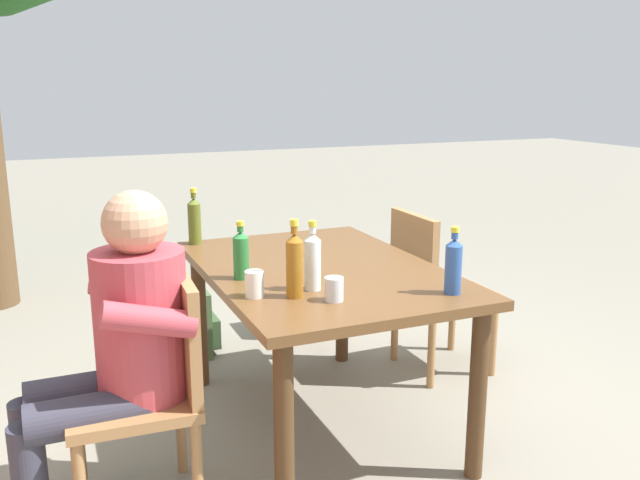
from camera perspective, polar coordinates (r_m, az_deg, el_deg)
ground_plane at (r=3.20m, az=-0.00°, el=-15.26°), size 24.00×24.00×0.00m
dining_table at (r=2.94m, az=-0.00°, el=-4.10°), size 1.40×0.96×0.75m
chair_far_left at (r=2.51m, az=-13.87°, el=-11.57°), size 0.46×0.46×0.87m
chair_near_right at (r=3.61m, az=9.46°, el=-3.64°), size 0.44×0.44×0.87m
person_in_white_shirt at (r=2.44m, az=-16.65°, el=-8.27°), size 0.47×0.62×1.18m
bottle_amber at (r=2.48m, az=-2.17°, el=-2.04°), size 0.06×0.06×0.30m
bottle_olive at (r=3.36m, az=-10.58°, el=1.68°), size 0.06×0.06×0.28m
bottle_clear at (r=2.57m, az=-0.63°, el=-1.73°), size 0.06×0.06×0.27m
bottle_green at (r=2.74m, az=-6.70°, el=-1.19°), size 0.06×0.06×0.24m
bottle_blue at (r=2.58m, az=11.23°, el=-2.09°), size 0.06×0.06×0.26m
cup_glass at (r=2.46m, az=1.20°, el=-4.18°), size 0.07×0.07×0.09m
cup_white at (r=2.52m, az=-5.57°, el=-3.73°), size 0.07×0.07×0.10m
backpack_by_near_side at (r=3.96m, az=-10.57°, el=-6.80°), size 0.33×0.21×0.38m
backpack_by_far_side at (r=4.19m, az=-1.38°, el=-4.84°), size 0.30×0.23×0.46m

